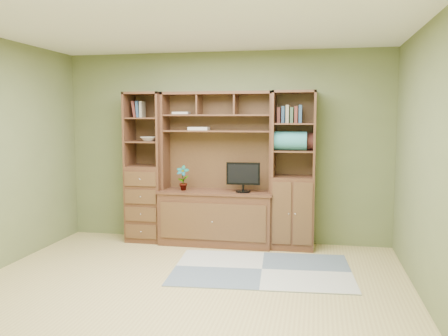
% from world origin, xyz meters
% --- Properties ---
extents(room, '(4.60, 4.10, 2.64)m').
position_xyz_m(room, '(0.00, 0.00, 1.30)').
color(room, tan).
rests_on(room, ground).
extents(center_hutch, '(1.54, 0.53, 2.05)m').
position_xyz_m(center_hutch, '(-0.06, 1.73, 1.02)').
color(center_hutch, '#4C2B1A').
rests_on(center_hutch, ground).
extents(left_tower, '(0.50, 0.45, 2.05)m').
position_xyz_m(left_tower, '(-1.06, 1.77, 1.02)').
color(left_tower, '#4C2B1A').
rests_on(left_tower, ground).
extents(right_tower, '(0.55, 0.45, 2.05)m').
position_xyz_m(right_tower, '(0.96, 1.77, 1.02)').
color(right_tower, '#4C2B1A').
rests_on(right_tower, ground).
extents(rug, '(2.07, 1.47, 0.01)m').
position_xyz_m(rug, '(0.67, 0.76, 0.01)').
color(rug, gray).
rests_on(rug, ground).
extents(monitor, '(0.45, 0.22, 0.54)m').
position_xyz_m(monitor, '(0.31, 1.70, 1.00)').
color(monitor, black).
rests_on(monitor, center_hutch).
extents(orchid, '(0.18, 0.12, 0.34)m').
position_xyz_m(orchid, '(-0.52, 1.70, 0.90)').
color(orchid, '#964D32').
rests_on(orchid, center_hutch).
extents(magazines, '(0.27, 0.20, 0.04)m').
position_xyz_m(magazines, '(-0.32, 1.82, 1.56)').
color(magazines, '#BEB3A2').
rests_on(magazines, center_hutch).
extents(bowl, '(0.24, 0.24, 0.06)m').
position_xyz_m(bowl, '(-1.01, 1.77, 1.42)').
color(bowl, silver).
rests_on(bowl, left_tower).
extents(blanket_teal, '(0.42, 0.24, 0.24)m').
position_xyz_m(blanket_teal, '(0.92, 1.73, 1.41)').
color(blanket_teal, teal).
rests_on(blanket_teal, right_tower).
extents(blanket_red, '(0.40, 0.22, 0.22)m').
position_xyz_m(blanket_red, '(1.02, 1.85, 1.40)').
color(blanket_red, brown).
rests_on(blanket_red, right_tower).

